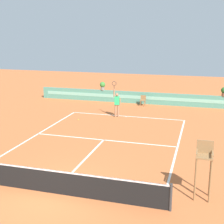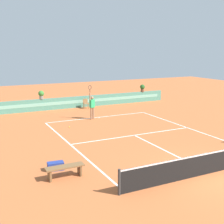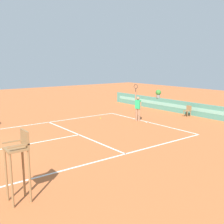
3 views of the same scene
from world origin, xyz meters
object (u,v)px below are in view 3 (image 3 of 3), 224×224
Objects in this scene: ball_kid_chair at (188,110)px; tennis_player at (138,106)px; umpire_chair at (19,158)px; potted_plant_left at (158,93)px; tennis_ball_near_baseline at (100,118)px.

tennis_player is at bearing -105.05° from ball_kid_chair.
potted_plant_left is (-8.70, 15.13, 0.07)m from umpire_chair.
umpire_chair is 11.92m from tennis_player.
umpire_chair is 0.83× the size of tennis_player.
tennis_player is at bearing 33.95° from tennis_ball_near_baseline.
tennis_ball_near_baseline is at bearing -87.32° from potted_plant_left.
ball_kid_chair is 12.50× the size of tennis_ball_near_baseline.
umpire_chair is at bearing -59.43° from tennis_player.
umpire_chair is 2.96× the size of potted_plant_left.
ball_kid_chair reaches higher than tennis_ball_near_baseline.
ball_kid_chair is at bearing -11.05° from potted_plant_left.
potted_plant_left is (-0.30, 6.44, 1.38)m from tennis_ball_near_baseline.
tennis_player is 2.99m from tennis_ball_near_baseline.
tennis_player is (-6.06, 10.26, -0.29)m from umpire_chair.
umpire_chair is at bearing -71.03° from ball_kid_chair.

